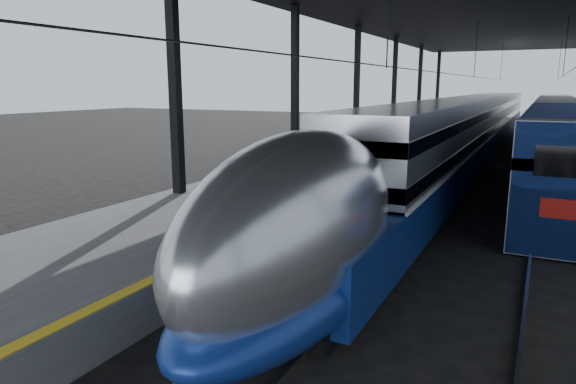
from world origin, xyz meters
The scene contains 7 objects.
ground centered at (0.00, 0.00, 0.00)m, with size 160.00×160.00×0.00m, color black.
platform centered at (-3.50, 20.00, 0.50)m, with size 6.00×80.00×1.00m, color #4C4C4F.
yellow_strip centered at (-0.70, 20.00, 1.00)m, with size 0.30×80.00×0.01m, color gold.
rails centered at (4.50, 20.00, 0.08)m, with size 6.52×80.00×0.16m.
canopy centered at (1.90, 20.00, 9.12)m, with size 18.00×75.00×9.47m.
tgv_train centered at (2.00, 26.61, 1.98)m, with size 2.95×65.20×4.23m.
second_train centered at (7.00, 33.04, 2.02)m, with size 2.90×56.05×3.99m.
Camera 1 is at (6.31, -10.11, 4.95)m, focal length 32.00 mm.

